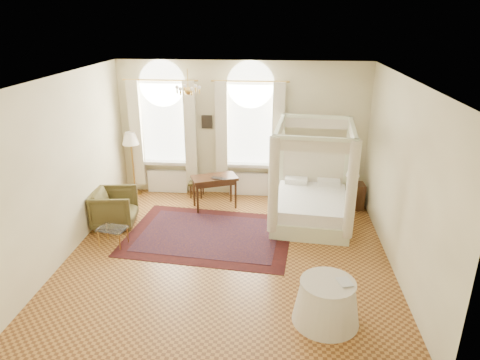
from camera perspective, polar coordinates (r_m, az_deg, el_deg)
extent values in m
plane|color=#A56F30|center=(8.30, -1.56, -9.78)|extent=(6.00, 6.00, 0.00)
plane|color=#FFF3C2|center=(10.44, 0.27, 6.64)|extent=(6.00, 0.00, 6.00)
plane|color=#FFF3C2|center=(4.91, -5.88, -11.14)|extent=(6.00, 0.00, 6.00)
plane|color=#FFF3C2|center=(8.47, -22.29, 1.54)|extent=(0.00, 6.00, 6.00)
plane|color=#FFF3C2|center=(7.83, 20.68, 0.23)|extent=(0.00, 6.00, 6.00)
plane|color=white|center=(7.18, -1.83, 13.43)|extent=(6.00, 6.00, 0.00)
cube|color=silver|center=(10.70, -10.03, 7.51)|extent=(1.10, 0.04, 1.90)
cylinder|color=silver|center=(10.52, -10.36, 12.54)|extent=(1.10, 0.04, 1.10)
cube|color=white|center=(10.88, -9.82, 2.33)|extent=(1.32, 0.24, 0.08)
cube|color=beige|center=(10.79, -13.63, 5.99)|extent=(0.28, 0.14, 2.60)
cube|color=beige|center=(10.44, -6.60, 5.95)|extent=(0.28, 0.14, 2.60)
cube|color=white|center=(11.08, -9.63, -0.13)|extent=(1.00, 0.12, 0.58)
cube|color=silver|center=(10.35, 1.37, 7.38)|extent=(1.10, 0.04, 1.90)
cylinder|color=silver|center=(10.17, 1.41, 12.58)|extent=(1.10, 0.04, 1.10)
cube|color=white|center=(10.55, 1.29, 2.03)|extent=(1.32, 0.24, 0.08)
cube|color=beige|center=(10.32, -2.44, 5.88)|extent=(0.28, 0.14, 2.60)
cube|color=beige|center=(10.23, 5.05, 5.69)|extent=(0.28, 0.14, 2.60)
cube|color=white|center=(10.75, 1.27, -0.50)|extent=(1.00, 0.12, 0.58)
cylinder|color=#BE923F|center=(8.53, -6.99, 13.16)|extent=(0.02, 0.02, 0.40)
sphere|color=#BE923F|center=(8.56, -6.92, 11.70)|extent=(0.16, 0.16, 0.16)
sphere|color=beige|center=(8.51, -5.46, 12.18)|extent=(0.07, 0.07, 0.07)
sphere|color=beige|center=(8.72, -5.96, 12.37)|extent=(0.07, 0.07, 0.07)
sphere|color=beige|center=(8.76, -7.40, 12.35)|extent=(0.07, 0.07, 0.07)
sphere|color=beige|center=(8.60, -8.41, 12.14)|extent=(0.07, 0.07, 0.07)
sphere|color=beige|center=(8.39, -7.96, 11.95)|extent=(0.07, 0.07, 0.07)
sphere|color=beige|center=(8.35, -6.46, 11.96)|extent=(0.07, 0.07, 0.07)
cube|color=black|center=(10.46, -4.43, 7.75)|extent=(0.26, 0.03, 0.32)
cube|color=black|center=(10.32, 8.38, 7.96)|extent=(0.22, 0.03, 0.26)
cube|color=beige|center=(9.54, 9.34, -4.57)|extent=(1.76, 2.09, 0.34)
cube|color=white|center=(9.42, 9.44, -2.93)|extent=(1.65, 1.99, 0.26)
cube|color=beige|center=(10.16, 9.70, 1.13)|extent=(1.59, 0.22, 1.12)
cube|color=beige|center=(10.09, 5.59, 2.61)|extent=(0.09, 0.09, 2.15)
cube|color=beige|center=(10.09, 13.97, 2.07)|extent=(0.09, 0.09, 2.15)
cube|color=beige|center=(8.36, 4.47, -1.35)|extent=(0.09, 0.09, 2.15)
cube|color=beige|center=(8.36, 14.58, -2.00)|extent=(0.09, 0.09, 2.15)
cube|color=beige|center=(9.77, 10.17, 8.32)|extent=(1.59, 0.22, 0.07)
cube|color=beige|center=(7.98, 9.99, 5.45)|extent=(1.59, 0.22, 0.07)
cube|color=beige|center=(8.90, 5.31, 7.31)|extent=(0.25, 1.96, 0.07)
cube|color=beige|center=(8.91, 14.86, 6.69)|extent=(0.25, 1.96, 0.07)
cube|color=beige|center=(9.80, 10.12, 7.57)|extent=(1.64, 0.18, 0.26)
cube|color=beige|center=(8.02, 9.93, 4.55)|extent=(1.64, 0.18, 0.26)
cube|color=beige|center=(8.94, 5.28, 6.50)|extent=(0.22, 2.01, 0.26)
cube|color=beige|center=(8.94, 14.78, 5.88)|extent=(0.22, 2.01, 0.26)
cylinder|color=beige|center=(8.33, 4.49, -0.75)|extent=(0.21, 0.21, 1.96)
cylinder|color=beige|center=(8.33, 14.64, -1.41)|extent=(0.21, 0.21, 1.96)
cube|color=#3D2510|center=(10.36, 14.98, -2.07)|extent=(0.45, 0.41, 0.61)
cylinder|color=#BE923F|center=(10.15, 14.74, 0.00)|extent=(0.13, 0.13, 0.22)
cone|color=beige|center=(10.08, 14.85, 1.16)|extent=(0.31, 0.31, 0.24)
cube|color=#3D2510|center=(9.91, -3.44, 0.29)|extent=(1.15, 0.88, 0.06)
cube|color=#3D2510|center=(9.95, -3.43, -0.21)|extent=(1.02, 0.75, 0.10)
cylinder|color=#3D2510|center=(10.16, -6.14, -1.59)|extent=(0.05, 0.05, 0.72)
cylinder|color=#3D2510|center=(10.34, -1.23, -1.04)|extent=(0.05, 0.05, 0.72)
cylinder|color=#3D2510|center=(9.78, -5.68, -2.48)|extent=(0.05, 0.05, 0.72)
cylinder|color=#3D2510|center=(9.98, -0.59, -1.89)|extent=(0.05, 0.05, 0.72)
imported|color=black|center=(9.78, -2.72, 0.29)|extent=(0.42, 0.34, 0.03)
cube|color=#47421E|center=(10.67, -5.80, -0.35)|extent=(0.36, 0.36, 0.07)
cylinder|color=#3D2510|center=(10.66, -6.61, -1.60)|extent=(0.04, 0.04, 0.34)
cylinder|color=#3D2510|center=(10.60, -5.21, -1.66)|extent=(0.04, 0.04, 0.34)
cylinder|color=#3D2510|center=(10.90, -6.30, -1.06)|extent=(0.04, 0.04, 0.34)
cylinder|color=#3D2510|center=(10.84, -4.93, -1.12)|extent=(0.04, 0.04, 0.34)
imported|color=#4A4120|center=(9.57, -16.38, -3.58)|extent=(0.99, 0.96, 0.80)
cube|color=silver|center=(8.79, -16.65, -6.22)|extent=(0.60, 0.47, 0.02)
cylinder|color=#BE923F|center=(8.88, -18.33, -7.43)|extent=(0.02, 0.02, 0.36)
cylinder|color=#BE923F|center=(8.64, -15.75, -7.94)|extent=(0.02, 0.02, 0.36)
cylinder|color=#BE923F|center=(9.10, -17.28, -6.58)|extent=(0.02, 0.02, 0.36)
cylinder|color=#BE923F|center=(8.86, -14.74, -7.05)|extent=(0.02, 0.02, 0.36)
cylinder|color=#BE923F|center=(11.23, -13.75, -1.73)|extent=(0.28, 0.28, 0.03)
cylinder|color=#BE923F|center=(10.99, -14.06, 1.62)|extent=(0.04, 0.04, 1.42)
cone|color=beige|center=(10.77, -14.41, 5.42)|extent=(0.42, 0.42, 0.30)
cube|color=#3F110F|center=(8.95, -4.12, -7.32)|extent=(3.54, 2.69, 0.01)
cube|color=black|center=(8.95, -4.13, -7.29)|extent=(2.97, 2.13, 0.01)
cone|color=silver|center=(6.65, 11.46, -15.70)|extent=(0.99, 0.99, 0.64)
cylinder|color=silver|center=(6.46, 11.68, -13.30)|extent=(0.81, 0.81, 0.04)
imported|color=black|center=(6.43, 13.03, -13.23)|extent=(0.25, 0.29, 0.02)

